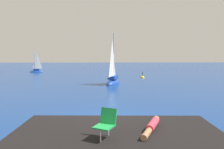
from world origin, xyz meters
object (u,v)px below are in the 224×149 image
sailboat_near (113,81)px  marker_buoy (142,78)px  sailboat_far (36,71)px  beach_chair (106,122)px  person_sunbather (152,126)px

sailboat_near → marker_buoy: size_ratio=5.28×
marker_buoy → sailboat_near: bearing=-125.3°
sailboat_near → sailboat_far: sailboat_near is taller
sailboat_near → beach_chair: (-0.88, -16.49, 0.89)m
sailboat_near → sailboat_far: 20.88m
sailboat_far → person_sunbather: (13.67, -32.14, 0.64)m
sailboat_far → marker_buoy: (17.38, -10.24, -0.23)m
person_sunbather → beach_chair: 1.55m
beach_chair → marker_buoy: 23.07m
sailboat_near → sailboat_far: bearing=59.6°
sailboat_far → marker_buoy: size_ratio=3.92×
sailboat_far → beach_chair: (12.27, -32.70, 0.97)m
marker_buoy → beach_chair: bearing=-102.8°
sailboat_far → beach_chair: bearing=96.3°
sailboat_far → beach_chair: sailboat_far is taller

